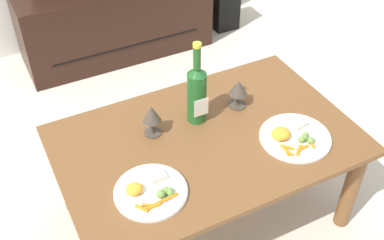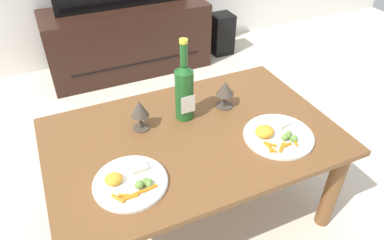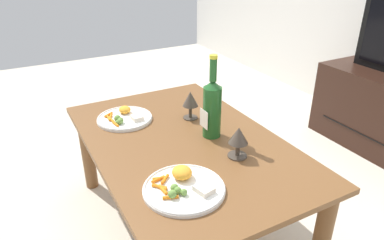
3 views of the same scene
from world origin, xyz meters
name	(u,v)px [view 3 (image 3 of 3)]	position (x,y,z in m)	size (l,w,h in m)	color
ground_plane	(185,224)	(0.00, 0.00, 0.00)	(6.40, 6.40, 0.00)	beige
dining_table	(184,155)	(0.00, 0.00, 0.41)	(1.23, 0.80, 0.49)	brown
wine_bottle	(212,106)	(0.02, 0.13, 0.64)	(0.08, 0.08, 0.38)	#1E5923
goblet_left	(190,100)	(-0.19, 0.13, 0.59)	(0.08, 0.08, 0.14)	#473D33
goblet_right	(238,137)	(0.23, 0.13, 0.58)	(0.08, 0.08, 0.13)	#473D33
dinner_plate_left	(125,118)	(-0.33, -0.17, 0.51)	(0.27, 0.27, 0.05)	white
dinner_plate_right	(184,187)	(0.32, -0.17, 0.51)	(0.30, 0.30, 0.06)	white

